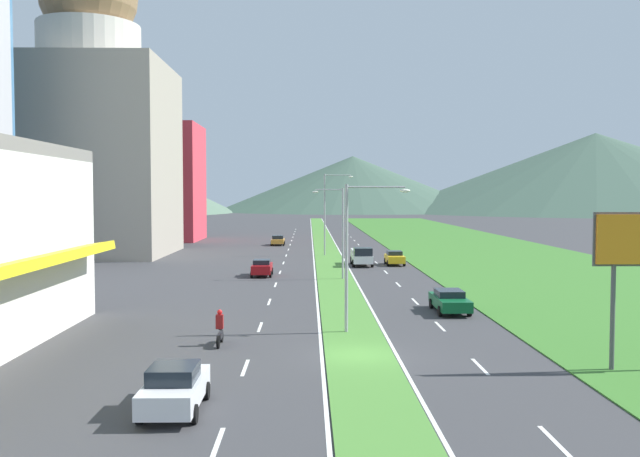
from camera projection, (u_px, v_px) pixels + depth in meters
ground_plane at (359, 356)px, 31.41m from camera, size 600.00×600.00×0.00m
grass_median at (326, 250)px, 91.32m from camera, size 3.20×240.00×0.06m
grass_verge_right at (478, 250)px, 91.67m from camera, size 24.00×240.00×0.06m
lane_dash_left_1 at (217, 444)px, 20.32m from camera, size 0.16×2.80×0.01m
lane_dash_left_2 at (245, 368)px, 29.29m from camera, size 0.16×2.80×0.01m
lane_dash_left_3 at (260, 327)px, 38.26m from camera, size 0.16×2.80×0.01m
lane_dash_left_4 at (269, 302)px, 47.23m from camera, size 0.16×2.80×0.01m
lane_dash_left_5 at (276, 285)px, 56.20m from camera, size 0.16×2.80×0.01m
lane_dash_left_6 at (280, 272)px, 65.17m from camera, size 0.16×2.80×0.01m
lane_dash_left_7 at (283, 263)px, 74.15m from camera, size 0.16×2.80×0.01m
lane_dash_left_8 at (286, 256)px, 83.12m from camera, size 0.16×2.80×0.01m
lane_dash_left_9 at (288, 250)px, 92.09m from camera, size 0.16×2.80×0.01m
lane_dash_left_10 at (290, 245)px, 101.06m from camera, size 0.16×2.80×0.01m
lane_dash_left_11 at (292, 241)px, 110.03m from camera, size 0.16×2.80×0.01m
lane_dash_left_12 at (293, 237)px, 119.00m from camera, size 0.16×2.80×0.01m
lane_dash_left_13 at (294, 234)px, 127.97m from camera, size 0.16×2.80×0.01m
lane_dash_left_14 at (295, 232)px, 136.94m from camera, size 0.16×2.80×0.01m
lane_dash_left_15 at (296, 229)px, 145.92m from camera, size 0.16×2.80×0.01m
lane_dash_right_1 at (555, 442)px, 20.49m from camera, size 0.16×2.80×0.01m
lane_dash_right_2 at (480, 367)px, 29.46m from camera, size 0.16×2.80×0.01m
lane_dash_right_3 at (440, 326)px, 38.43m from camera, size 0.16×2.80×0.01m
lane_dash_right_4 at (415, 301)px, 47.40m from camera, size 0.16×2.80×0.01m
lane_dash_right_5 at (398, 284)px, 56.38m from camera, size 0.16×2.80×0.01m
lane_dash_right_6 at (386, 272)px, 65.35m from camera, size 0.16×2.80×0.01m
lane_dash_right_7 at (377, 263)px, 74.32m from camera, size 0.16×2.80×0.01m
lane_dash_right_8 at (369, 255)px, 83.29m from camera, size 0.16×2.80×0.01m
lane_dash_right_9 at (363, 249)px, 92.26m from camera, size 0.16×2.80×0.01m
lane_dash_right_10 at (358, 245)px, 101.23m from camera, size 0.16×2.80×0.01m
lane_dash_right_11 at (354, 241)px, 110.20m from camera, size 0.16×2.80×0.01m
lane_dash_right_12 at (351, 237)px, 119.17m from camera, size 0.16×2.80×0.01m
lane_dash_right_13 at (348, 234)px, 128.15m from camera, size 0.16×2.80×0.01m
lane_dash_right_14 at (345, 232)px, 137.12m from camera, size 0.16×2.80×0.01m
lane_dash_right_15 at (343, 229)px, 146.09m from camera, size 0.16×2.80×0.01m
edge_line_median_left at (313, 250)px, 91.29m from camera, size 0.16×240.00×0.01m
edge_line_median_right at (339, 250)px, 91.35m from camera, size 0.16×240.00×0.01m
domed_building at (91, 128)px, 83.75m from camera, size 19.08×19.08×37.63m
midrise_colored at (158, 183)px, 110.69m from camera, size 13.80×13.80×18.84m
hill_far_left at (37, 165)px, 277.21m from camera, size 161.09×161.09×39.16m
hill_far_center at (353, 184)px, 310.68m from camera, size 124.15×124.15×25.06m
hill_far_right at (595, 172)px, 295.38m from camera, size 183.09×183.09×34.23m
street_lamp_near at (355, 245)px, 36.48m from camera, size 3.51×0.28×8.03m
street_lamp_mid at (339, 226)px, 59.60m from camera, size 2.77×0.36×8.06m
street_lamp_far at (328, 209)px, 82.64m from camera, size 3.56×0.44×9.99m
car_0 at (262, 268)px, 62.17m from camera, size 1.89×4.02×1.53m
car_1 at (395, 258)px, 71.94m from camera, size 1.92×4.02×1.50m
car_2 at (450, 301)px, 43.13m from camera, size 2.03×4.77×1.40m
car_3 at (278, 240)px, 100.08m from camera, size 1.99×4.35×1.46m
car_4 at (174, 388)px, 23.37m from camera, size 1.98×4.28×1.64m
pickup_truck_0 at (362, 257)px, 71.07m from camera, size 2.18×5.40×2.00m
motorcycle_rider at (220, 330)px, 33.59m from camera, size 0.36×2.00×1.80m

